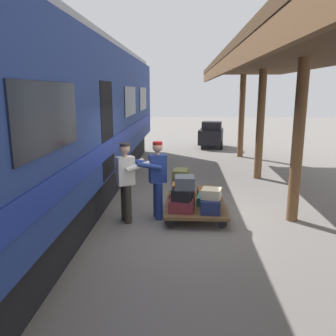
# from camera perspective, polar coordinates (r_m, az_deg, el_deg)

# --- Properties ---
(ground_plane) EXTENTS (60.00, 60.00, 0.00)m
(ground_plane) POSITION_cam_1_polar(r_m,az_deg,el_deg) (7.78, 3.43, -8.20)
(ground_plane) COLOR slate
(platform_canopy) EXTENTS (3.20, 15.68, 3.56)m
(platform_canopy) POSITION_cam_1_polar(r_m,az_deg,el_deg) (7.63, 21.01, 15.75)
(platform_canopy) COLOR brown
(platform_canopy) RESTS_ON ground_plane
(train_car) EXTENTS (3.02, 17.92, 4.00)m
(train_car) POSITION_cam_1_polar(r_m,az_deg,el_deg) (7.95, -20.59, 6.76)
(train_car) COLOR navy
(train_car) RESTS_ON ground_plane
(luggage_cart) EXTENTS (1.32, 1.88, 0.28)m
(luggage_cart) POSITION_cam_1_polar(r_m,az_deg,el_deg) (7.91, 4.48, -6.05)
(luggage_cart) COLOR brown
(luggage_cart) RESTS_ON ground_plane
(suitcase_brown_leather) EXTENTS (0.47, 0.58, 0.20)m
(suitcase_brown_leather) POSITION_cam_1_polar(r_m,az_deg,el_deg) (8.37, 6.45, -4.00)
(suitcase_brown_leather) COLOR brown
(suitcase_brown_leather) RESTS_ON luggage_cart
(suitcase_teal_softside) EXTENTS (0.56, 0.62, 0.19)m
(suitcase_teal_softside) POSITION_cam_1_polar(r_m,az_deg,el_deg) (7.88, 6.67, -5.11)
(suitcase_teal_softside) COLOR #1E666B
(suitcase_teal_softside) RESTS_ON luggage_cart
(suitcase_burgundy_valise) EXTENTS (0.56, 0.54, 0.26)m
(suitcase_burgundy_valise) POSITION_cam_1_polar(r_m,az_deg,el_deg) (7.36, 2.28, -6.06)
(suitcase_burgundy_valise) COLOR maroon
(suitcase_burgundy_valise) RESTS_ON luggage_cart
(suitcase_maroon_trunk) EXTENTS (0.56, 0.69, 0.26)m
(suitcase_maroon_trunk) POSITION_cam_1_polar(r_m,az_deg,el_deg) (7.85, 2.32, -4.85)
(suitcase_maroon_trunk) COLOR maroon
(suitcase_maroon_trunk) RESTS_ON luggage_cart
(suitcase_navy_fabric) EXTENTS (0.43, 0.62, 0.28)m
(suitcase_navy_fabric) POSITION_cam_1_polar(r_m,az_deg,el_deg) (7.38, 6.94, -5.99)
(suitcase_navy_fabric) COLOR navy
(suitcase_navy_fabric) RESTS_ON luggage_cart
(suitcase_yellow_case) EXTENTS (0.52, 0.50, 0.22)m
(suitcase_yellow_case) POSITION_cam_1_polar(r_m,az_deg,el_deg) (8.35, 2.36, -3.91)
(suitcase_yellow_case) COLOR gold
(suitcase_yellow_case) RESTS_ON luggage_cart
(suitcase_orange_carryall) EXTENTS (0.39, 0.38, 0.19)m
(suitcase_orange_carryall) POSITION_cam_1_polar(r_m,az_deg,el_deg) (7.79, 2.19, -3.29)
(suitcase_orange_carryall) COLOR #CC6B23
(suitcase_orange_carryall) RESTS_ON suitcase_maroon_trunk
(suitcase_gray_aluminum) EXTENTS (0.44, 0.57, 0.19)m
(suitcase_gray_aluminum) POSITION_cam_1_polar(r_m,az_deg,el_deg) (8.30, 2.18, -2.56)
(suitcase_gray_aluminum) COLOR #9EA0A5
(suitcase_gray_aluminum) RESTS_ON suitcase_yellow_case
(suitcase_black_hardshell) EXTENTS (0.49, 0.59, 0.23)m
(suitcase_black_hardshell) POSITION_cam_1_polar(r_m,az_deg,el_deg) (7.29, 2.50, -4.23)
(suitcase_black_hardshell) COLOR black
(suitcase_black_hardshell) RESTS_ON suitcase_burgundy_valise
(suitcase_olive_duffel) EXTENTS (0.41, 0.52, 0.25)m
(suitcase_olive_duffel) POSITION_cam_1_polar(r_m,az_deg,el_deg) (8.26, 2.11, -1.07)
(suitcase_olive_duffel) COLOR brown
(suitcase_olive_duffel) RESTS_ON suitcase_gray_aluminum
(suitcase_slate_roller) EXTENTS (0.42, 0.44, 0.26)m
(suitcase_slate_roller) POSITION_cam_1_polar(r_m,az_deg,el_deg) (7.21, 2.72, -2.40)
(suitcase_slate_roller) COLOR #4C515B
(suitcase_slate_roller) RESTS_ON suitcase_black_hardshell
(suitcase_cream_canvas) EXTENTS (0.46, 0.46, 0.20)m
(suitcase_cream_canvas) POSITION_cam_1_polar(r_m,az_deg,el_deg) (7.31, 7.13, -4.17)
(suitcase_cream_canvas) COLOR beige
(suitcase_cream_canvas) RESTS_ON suitcase_navy_fabric
(porter_in_overalls) EXTENTS (0.73, 0.56, 1.70)m
(porter_in_overalls) POSITION_cam_1_polar(r_m,az_deg,el_deg) (7.51, -1.85, -1.55)
(porter_in_overalls) COLOR navy
(porter_in_overalls) RESTS_ON ground_plane
(porter_by_door) EXTENTS (0.74, 0.62, 1.70)m
(porter_by_door) POSITION_cam_1_polar(r_m,az_deg,el_deg) (7.36, -6.83, -1.91)
(porter_by_door) COLOR #332D28
(porter_by_door) RESTS_ON ground_plane
(baggage_tug) EXTENTS (1.35, 1.85, 1.30)m
(baggage_tug) POSITION_cam_1_polar(r_m,az_deg,el_deg) (17.22, 7.08, 5.41)
(baggage_tug) COLOR black
(baggage_tug) RESTS_ON ground_plane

